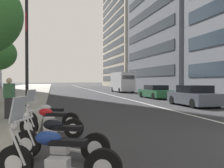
# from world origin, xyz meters

# --- Properties ---
(sidewalk_right_plaza) EXTENTS (160.00, 9.93, 0.15)m
(sidewalk_right_plaza) POSITION_xyz_m (30.00, 12.19, 0.07)
(sidewalk_right_plaza) COLOR #A39E93
(sidewalk_right_plaza) RESTS_ON ground
(lane_centre_stripe) EXTENTS (110.00, 0.16, 0.01)m
(lane_centre_stripe) POSITION_xyz_m (35.00, 0.00, 0.00)
(lane_centre_stripe) COLOR silver
(lane_centre_stripe) RESTS_ON ground
(motorcycle_second_in_row) EXTENTS (0.97, 2.08, 1.47)m
(motorcycle_second_in_row) POSITION_xyz_m (-0.40, 6.75, 0.44)
(motorcycle_second_in_row) COLOR black
(motorcycle_second_in_row) RESTS_ON ground
(motorcycle_nearest_camera) EXTENTS (1.05, 2.08, 1.10)m
(motorcycle_nearest_camera) POSITION_xyz_m (0.91, 6.65, 0.42)
(motorcycle_nearest_camera) COLOR black
(motorcycle_nearest_camera) RESTS_ON ground
(motorcycle_under_tarp) EXTENTS (1.08, 1.94, 1.46)m
(motorcycle_under_tarp) POSITION_xyz_m (3.37, 6.89, 0.43)
(motorcycle_under_tarp) COLOR black
(motorcycle_under_tarp) RESTS_ON ground
(motorcycle_by_sign_pole) EXTENTS (0.91, 2.07, 1.08)m
(motorcycle_by_sign_pole) POSITION_xyz_m (4.64, 6.92, 0.41)
(motorcycle_by_sign_pole) COLOR black
(motorcycle_by_sign_pole) RESTS_ON ground
(car_lead_in_lane) EXTENTS (4.35, 1.96, 1.41)m
(car_lead_in_lane) POSITION_xyz_m (11.17, -2.62, 0.66)
(car_lead_in_lane) COLOR #4C515B
(car_lead_in_lane) RESTS_ON ground
(car_far_down_avenue) EXTENTS (4.72, 1.96, 1.28)m
(car_far_down_avenue) POSITION_xyz_m (19.02, -3.04, 0.60)
(car_far_down_avenue) COLOR #236038
(car_far_down_avenue) RESTS_ON ground
(delivery_van_ahead) EXTENTS (6.09, 2.20, 2.92)m
(delivery_van_ahead) POSITION_xyz_m (32.18, -3.26, 1.55)
(delivery_van_ahead) COLOR silver
(delivery_van_ahead) RESTS_ON ground
(street_lamp_with_banners) EXTENTS (1.26, 2.05, 7.90)m
(street_lamp_with_banners) POSITION_xyz_m (11.07, 7.96, 4.93)
(street_lamp_with_banners) COLOR #232326
(street_lamp_with_banners) RESTS_ON sidewalk_right_plaza
(pedestrian_on_plaza) EXTENTS (0.36, 0.46, 1.70)m
(pedestrian_on_plaza) POSITION_xyz_m (6.77, 8.57, 1.01)
(pedestrian_on_plaza) COLOR #2D2D33
(pedestrian_on_plaza) RESTS_ON sidewalk_right_plaza
(office_tower_mid_left) EXTENTS (27.17, 19.14, 28.76)m
(office_tower_mid_left) POSITION_xyz_m (65.13, -18.74, 14.38)
(office_tower_mid_left) COLOR beige
(office_tower_mid_left) RESTS_ON ground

